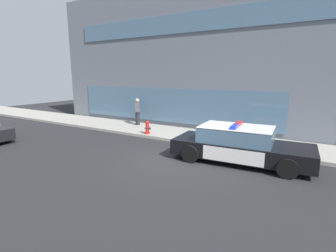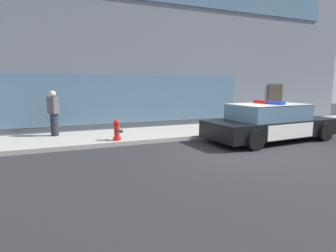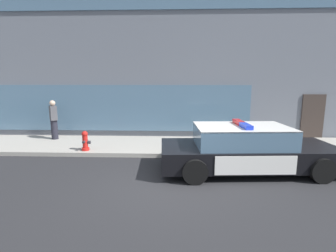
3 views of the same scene
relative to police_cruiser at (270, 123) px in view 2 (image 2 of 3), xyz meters
name	(u,v)px [view 2 (image 2 of 3)]	position (x,y,z in m)	size (l,w,h in m)	color
ground	(238,154)	(-2.32, -1.20, -0.68)	(48.00, 48.00, 0.00)	#262628
sidewalk	(184,132)	(-2.32, 2.60, -0.61)	(48.00, 2.87, 0.15)	#A39E93
storefront_building	(133,46)	(-2.96, 8.14, 3.65)	(23.28, 8.21, 8.67)	slate
police_cruiser	(270,123)	(0.00, 0.00, 0.00)	(5.26, 2.41, 1.49)	black
fire_hydrant	(117,130)	(-5.44, 1.51, -0.18)	(0.34, 0.39, 0.73)	red
pedestrian_on_sidewalk	(54,113)	(-7.46, 3.26, 0.33)	(0.45, 0.48, 1.71)	#23232D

